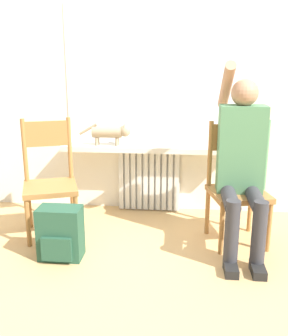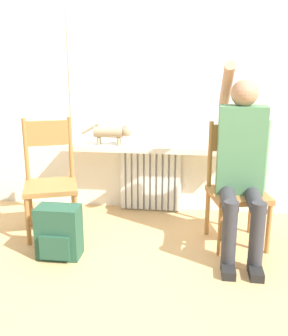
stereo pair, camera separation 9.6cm
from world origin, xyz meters
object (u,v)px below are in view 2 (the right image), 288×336
(person, at_px, (242,161))
(chair_left, at_px, (50,178))
(backpack, at_px, (59,232))
(chair_right, at_px, (237,185))
(cat, at_px, (113,132))

(person, bearing_deg, chair_left, 175.63)
(backpack, bearing_deg, chair_right, 18.76)
(chair_left, distance_m, backpack, 0.55)
(chair_right, distance_m, backpack, 1.38)
(chair_left, height_order, person, person)
(cat, bearing_deg, chair_right, -25.24)
(chair_left, height_order, chair_right, same)
(chair_left, bearing_deg, backpack, -84.41)
(person, distance_m, cat, 1.24)
(chair_right, xyz_separation_m, cat, (-1.06, 0.50, 0.30))
(backpack, bearing_deg, cat, 76.81)
(chair_right, height_order, cat, chair_right)
(chair_left, xyz_separation_m, backpack, (0.21, -0.43, -0.27))
(chair_right, bearing_deg, cat, 141.69)
(cat, relative_size, backpack, 1.24)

